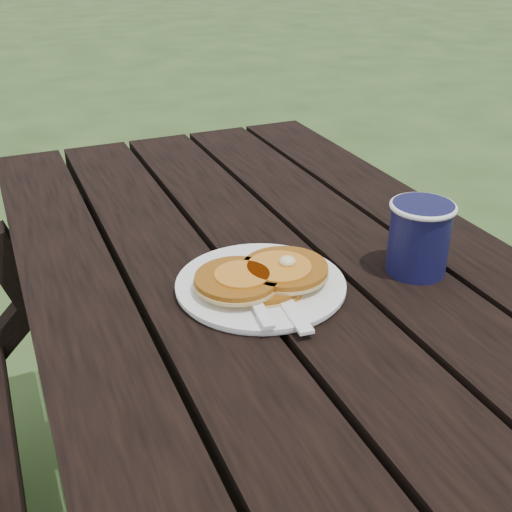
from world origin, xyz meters
name	(u,v)px	position (x,y,z in m)	size (l,w,h in m)	color
plate	(261,286)	(-0.06, 0.15, 0.76)	(0.24, 0.24, 0.01)	white
pancake_stack	(263,276)	(-0.06, 0.14, 0.77)	(0.20, 0.12, 0.04)	#9B5611
knife	(283,297)	(-0.05, 0.09, 0.76)	(0.02, 0.18, 0.01)	white
fork	(257,305)	(-0.09, 0.08, 0.77)	(0.03, 0.16, 0.01)	white
coffee_cup	(420,234)	(0.18, 0.10, 0.81)	(0.10, 0.10, 0.11)	#111139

